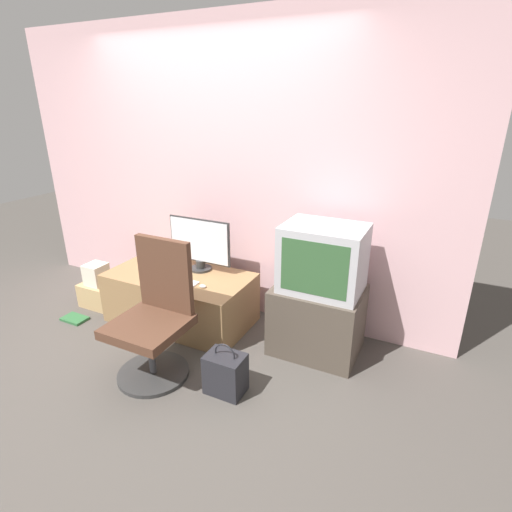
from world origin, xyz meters
name	(u,v)px	position (x,y,z in m)	size (l,w,h in m)	color
ground_plane	(131,375)	(0.00, 0.00, 0.00)	(12.00, 12.00, 0.00)	#4C4742
wall_back	(216,173)	(0.00, 1.32, 1.30)	(4.40, 0.05, 2.60)	beige
desk	(181,297)	(-0.13, 0.83, 0.23)	(1.29, 0.68, 0.47)	#937047
side_stand	(317,320)	(1.14, 0.93, 0.28)	(0.69, 0.52, 0.56)	#4C4238
main_monitor	(200,244)	(-0.01, 1.02, 0.71)	(0.62, 0.20, 0.49)	#2D2D2D
keyboard	(180,282)	(-0.02, 0.70, 0.47)	(0.31, 0.13, 0.01)	white
mouse	(203,286)	(0.21, 0.70, 0.48)	(0.06, 0.04, 0.03)	silver
crt_tv	(323,258)	(1.16, 0.93, 0.81)	(0.60, 0.45, 0.52)	#B7B7BC
office_chair	(155,320)	(0.16, 0.15, 0.43)	(0.53, 0.53, 1.01)	#333333
cardboard_box_lower	(100,294)	(-1.04, 0.71, 0.12)	(0.33, 0.27, 0.23)	tan
cardboard_box_upper	(96,274)	(-1.04, 0.71, 0.34)	(0.19, 0.19, 0.21)	beige
handbag	(225,373)	(0.74, 0.16, 0.15)	(0.27, 0.20, 0.39)	#232328
book	(75,319)	(-1.03, 0.38, 0.01)	(0.23, 0.15, 0.02)	#2D6638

